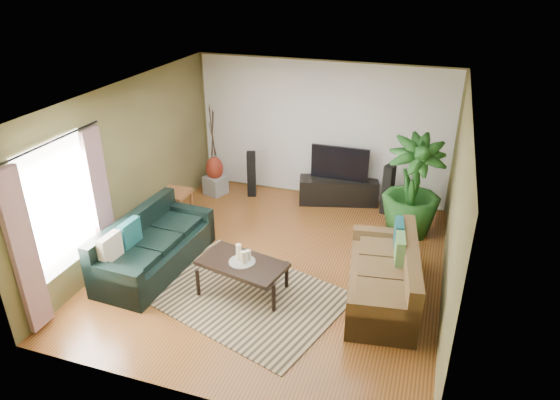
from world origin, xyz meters
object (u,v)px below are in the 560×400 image
at_px(sofa_right, 382,273).
at_px(tv_stand, 338,191).
at_px(potted_plant, 413,187).
at_px(side_table, 175,205).
at_px(television, 340,163).
at_px(speaker_left, 251,174).
at_px(sofa_left, 155,243).
at_px(coffee_table, 243,277).
at_px(pedestal, 216,185).
at_px(speaker_right, 388,190).
at_px(vase, 214,168).

bearing_deg(sofa_right, tv_stand, -164.39).
xyz_separation_m(sofa_right, tv_stand, (-1.24, 2.82, -0.17)).
bearing_deg(potted_plant, side_table, -168.62).
bearing_deg(television, side_table, -149.03).
distance_m(tv_stand, speaker_left, 1.76).
height_order(tv_stand, speaker_left, speaker_left).
height_order(sofa_left, coffee_table, sofa_left).
bearing_deg(side_table, coffee_table, -39.82).
xyz_separation_m(potted_plant, pedestal, (-3.89, 0.41, -0.69)).
bearing_deg(potted_plant, sofa_left, -147.04).
bearing_deg(television, tv_stand, 0.00).
height_order(speaker_right, potted_plant, potted_plant).
distance_m(speaker_right, vase, 3.43).
xyz_separation_m(sofa_right, vase, (-3.70, 2.45, 0.13)).
distance_m(coffee_table, potted_plant, 3.33).
relative_size(tv_stand, television, 1.36).
relative_size(sofa_left, television, 1.91).
xyz_separation_m(television, pedestal, (-2.47, -0.38, -0.64)).
relative_size(potted_plant, pedestal, 4.61).
bearing_deg(speaker_right, tv_stand, -170.54).
distance_m(television, speaker_right, 1.03).
relative_size(tv_stand, vase, 3.11).
height_order(coffee_table, potted_plant, potted_plant).
relative_size(television, speaker_right, 1.16).
xyz_separation_m(sofa_right, speaker_right, (-0.27, 2.68, 0.06)).
height_order(speaker_left, side_table, speaker_left).
distance_m(speaker_left, pedestal, 0.80).
relative_size(sofa_left, coffee_table, 1.74).
distance_m(sofa_right, speaker_left, 3.95).
xyz_separation_m(coffee_table, side_table, (-2.02, 1.68, 0.03)).
xyz_separation_m(coffee_table, speaker_left, (-1.06, 3.08, 0.21)).
height_order(sofa_right, television, television).
height_order(speaker_left, pedestal, speaker_left).
bearing_deg(tv_stand, pedestal, 173.76).
bearing_deg(vase, tv_stand, 8.67).
xyz_separation_m(vase, side_table, (-0.23, -1.24, -0.28)).
distance_m(coffee_table, pedestal, 3.43).
height_order(sofa_right, tv_stand, sofa_right).
bearing_deg(vase, speaker_right, 3.81).
bearing_deg(sofa_right, sofa_left, -92.89).
relative_size(sofa_right, tv_stand, 1.32).
distance_m(sofa_left, side_table, 1.60).
relative_size(coffee_table, vase, 2.50).
relative_size(sofa_right, side_table, 3.63).
distance_m(speaker_right, potted_plant, 0.88).
bearing_deg(speaker_right, sofa_left, -118.38).
xyz_separation_m(sofa_right, pedestal, (-3.70, 2.45, -0.23)).
bearing_deg(sofa_right, speaker_right, 177.84).
height_order(pedestal, vase, vase).
height_order(coffee_table, speaker_right, speaker_right).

